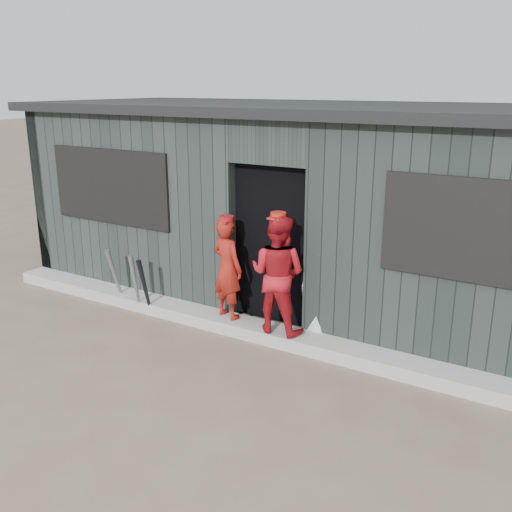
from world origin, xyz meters
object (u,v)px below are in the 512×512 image
Objects in this scene: player_red_left at (227,268)px; player_grey_back at (322,291)px; bat_mid at (136,284)px; bat_left at (115,276)px; bat_right at (145,288)px; dugout at (321,205)px; player_red_right at (278,274)px.

player_red_left reaches higher than player_grey_back.
bat_left is at bearing 168.67° from bat_mid.
bat_right is 0.63× the size of player_red_left.
player_grey_back is (2.82, 0.43, 0.19)m from bat_left.
dugout is at bearing 47.76° from bat_mid.
bat_right is at bearing 27.68° from player_red_left.
player_red_left is at bearing 12.47° from bat_right.
bat_right is 2.28m from player_grey_back.
dugout is (-0.28, 1.69, 0.46)m from player_red_right.
dugout is (-0.67, 1.36, 0.70)m from player_grey_back.
player_red_left is 1.15m from player_grey_back.
bat_mid is 1.35m from player_red_left.
bat_left is 1.05× the size of bat_right.
bat_left is at bearing 170.36° from bat_right.
bat_left is 2.86m from player_grey_back.
bat_left is 0.45m from bat_mid.
player_red_left reaches higher than bat_left.
player_red_right reaches higher than player_grey_back.
player_red_right is (1.98, 0.19, 0.43)m from bat_mid.
bat_right is (0.62, -0.10, -0.01)m from bat_left.
player_grey_back is (2.20, 0.54, 0.20)m from bat_right.
player_red_right is at bearing 6.40° from bat_right.
player_red_right is at bearing -80.75° from dugout.
player_grey_back is at bearing -141.82° from player_red_right.
dugout is (2.15, 1.79, 0.89)m from bat_left.
player_red_left is 0.71m from player_red_right.
player_red_left is (1.10, 0.24, 0.38)m from bat_right.
player_red_right is at bearing -168.13° from player_red_left.
player_red_right is at bearing 2.32° from bat_left.
bat_left is 0.66× the size of player_red_left.
bat_left is 1.76m from player_red_left.
player_grey_back is at bearing -63.65° from dugout.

